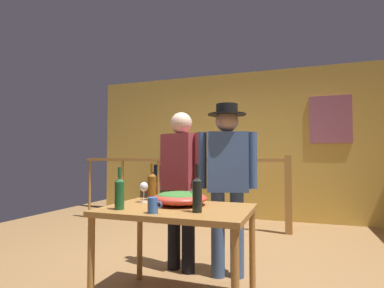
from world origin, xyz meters
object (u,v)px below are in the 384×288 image
Objects in this scene: framed_picture at (330,119)px; stair_railing at (210,181)px; wine_glass at (144,188)px; mug_blue at (153,205)px; serving_table at (177,218)px; person_standing_right at (227,173)px; wine_bottle_amber at (152,185)px; flat_screen_tv at (166,174)px; person_standing_left at (181,178)px; wine_bottle_dark at (197,193)px; salad_bowl at (180,198)px; tv_console at (167,202)px; wine_bottle_green at (120,192)px.

framed_picture reaches higher than stair_railing.
mug_blue is at bearing -54.42° from wine_glass.
person_standing_right reaches higher than serving_table.
stair_railing is 10.98× the size of wine_bottle_amber.
flat_screen_tv is 3.00m from wine_bottle_amber.
framed_picture is 3.27m from person_standing_left.
wine_glass is 0.52× the size of wine_bottle_dark.
wine_bottle_dark is at bearing 71.61° from person_standing_right.
wine_glass is 0.56m from person_standing_left.
wine_bottle_dark is (-1.18, -3.54, -0.88)m from framed_picture.
serving_table is 0.43m from wine_glass.
salad_bowl is at bearing -3.43° from wine_glass.
tv_console is 3.05m from person_standing_right.
mug_blue is 0.07× the size of person_standing_right.
wine_bottle_amber reaches higher than salad_bowl.
serving_table is (0.47, -2.52, -0.07)m from stair_railing.
flat_screen_tv is (0.00, -0.03, 0.53)m from tv_console.
stair_railing is 2.40m from wine_glass.
flat_screen_tv is 0.34× the size of person_standing_right.
tv_console is 3.46m from serving_table.
tv_console is 2.70× the size of wine_bottle_dark.
stair_railing is at bearing -154.93° from framed_picture.
stair_railing is at bearing -66.10° from person_standing_left.
framed_picture is at bearing 66.71° from salad_bowl.
flat_screen_tv is 1.79× the size of wine_bottle_green.
wine_glass is at bearing 125.58° from mug_blue.
mug_blue is (-0.06, -0.28, 0.14)m from serving_table.
salad_bowl is 0.65m from person_standing_right.
wine_bottle_green is (1.12, -3.30, 0.07)m from flat_screen_tv.
stair_railing is (-1.86, -0.87, -1.02)m from framed_picture.
flat_screen_tv reaches higher than mug_blue.
wine_glass is at bearing 160.14° from serving_table.
wine_bottle_dark reaches higher than mug_blue.
stair_railing is 1.26m from tv_console.
salad_bowl is at bearing -27.32° from wine_bottle_amber.
person_standing_left reaches higher than mug_blue.
person_standing_left is at bearing 77.34° from wine_glass.
flat_screen_tv is 2.95m from person_standing_right.
framed_picture is 3.25m from tv_console.
tv_console is 3.71m from wine_bottle_dark.
person_standing_left is at bearing -62.71° from tv_console.
wine_bottle_amber is at bearing -119.38° from framed_picture.
wine_glass is (0.11, -2.39, 0.13)m from stair_railing.
framed_picture is 4.12m from wine_bottle_green.
person_standing_right reaches higher than wine_bottle_green.
wine_bottle_dark reaches higher than wine_bottle_amber.
person_standing_left is at bearing 118.38° from wine_bottle_dark.
framed_picture reaches higher than person_standing_right.
framed_picture is 2.40× the size of wine_bottle_dark.
person_standing_left reaches higher than stair_railing.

